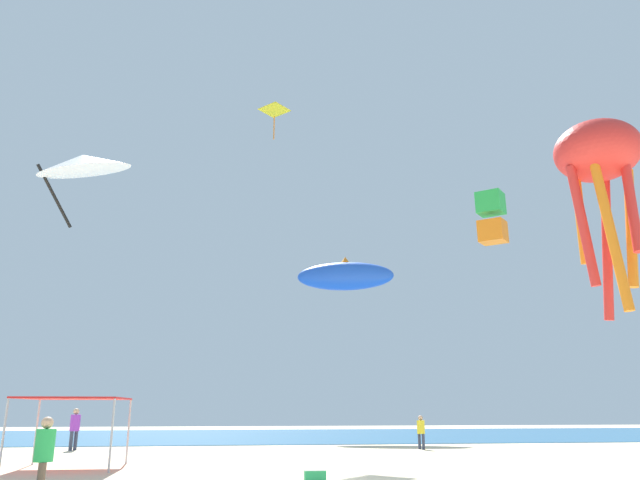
{
  "coord_description": "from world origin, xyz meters",
  "views": [
    {
      "loc": [
        -3.16,
        -16.49,
        1.89
      ],
      "look_at": [
        1.02,
        12.78,
        10.11
      ],
      "focal_mm": 34.13,
      "sensor_mm": 36.0,
      "label": 1
    }
  ],
  "objects": [
    {
      "name": "ocean_strip",
      "position": [
        0.0,
        30.28,
        0.01
      ],
      "size": [
        110.0,
        25.09,
        0.03
      ],
      "primitive_type": "cube",
      "color": "#28608C",
      "rests_on": "ground"
    },
    {
      "name": "canopy_tent",
      "position": [
        -8.36,
        5.67,
        2.16
      ],
      "size": [
        3.25,
        3.34,
        2.26
      ],
      "color": "#B2B2B7",
      "rests_on": "ground"
    },
    {
      "name": "person_near_tent",
      "position": [
        -10.43,
        15.0,
        1.12
      ],
      "size": [
        0.45,
        0.48,
        1.9
      ],
      "rotation": [
        0.0,
        0.0,
        4.31
      ],
      "color": "#33384C",
      "rests_on": "ground"
    },
    {
      "name": "person_leftmost",
      "position": [
        6.07,
        13.42,
        0.93
      ],
      "size": [
        0.38,
        0.39,
        1.58
      ],
      "rotation": [
        0.0,
        0.0,
        2.01
      ],
      "color": "#33384C",
      "rests_on": "ground"
    },
    {
      "name": "person_central",
      "position": [
        -7.11,
        -1.9,
        1.01
      ],
      "size": [
        0.41,
        0.45,
        1.72
      ],
      "rotation": [
        0.0,
        0.0,
        5.03
      ],
      "color": "brown",
      "rests_on": "ground"
    },
    {
      "name": "cooler_box",
      "position": [
        -0.88,
        0.46,
        0.18
      ],
      "size": [
        0.57,
        0.37,
        0.35
      ],
      "color": "#1E8C4C",
      "rests_on": "ground"
    },
    {
      "name": "kite_box_green",
      "position": [
        10.71,
        13.76,
        12.05
      ],
      "size": [
        1.93,
        1.94,
        2.91
      ],
      "rotation": [
        0.0,
        0.0,
        2.45
      ],
      "color": "green"
    },
    {
      "name": "kite_octopus_red",
      "position": [
        10.65,
        3.67,
        11.18
      ],
      "size": [
        4.44,
        4.44,
        7.65
      ],
      "rotation": [
        0.0,
        0.0,
        5.26
      ],
      "color": "red"
    },
    {
      "name": "kite_inflatable_blue",
      "position": [
        4.73,
        25.84,
        11.15
      ],
      "size": [
        7.29,
        3.76,
        2.53
      ],
      "rotation": [
        0.0,
        0.0,
        2.89
      ],
      "color": "blue"
    },
    {
      "name": "kite_diamond_yellow",
      "position": [
        -0.87,
        22.33,
        22.06
      ],
      "size": [
        2.35,
        2.35,
        2.29
      ],
      "rotation": [
        0.0,
        0.0,
        0.77
      ],
      "color": "yellow"
    },
    {
      "name": "kite_delta_white",
      "position": [
        -10.12,
        10.15,
        12.55
      ],
      "size": [
        5.68,
        5.69,
        3.52
      ],
      "rotation": [
        0.0,
        0.0,
        5.64
      ],
      "color": "white"
    }
  ]
}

